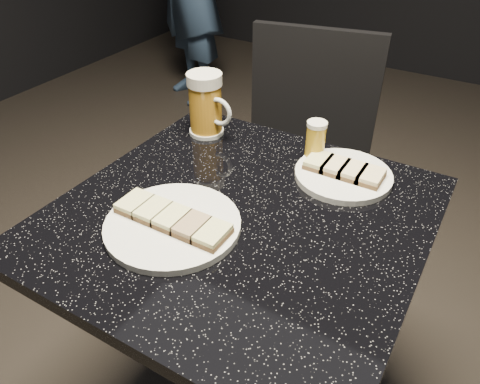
{
  "coord_description": "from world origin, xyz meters",
  "views": [
    {
      "loc": [
        0.37,
        -0.63,
        1.32
      ],
      "look_at": [
        0.0,
        0.0,
        0.8
      ],
      "focal_mm": 35.0,
      "sensor_mm": 36.0,
      "label": 1
    }
  ],
  "objects_px": {
    "plate_large": "(173,225)",
    "chair": "(302,152)",
    "beer_tumbler": "(315,142)",
    "beer_mug": "(206,104)",
    "table": "(240,296)",
    "plate_small": "(343,175)"
  },
  "relations": [
    {
      "from": "plate_large",
      "to": "beer_tumbler",
      "type": "xyz_separation_m",
      "value": [
        0.13,
        0.36,
        0.04
      ]
    },
    {
      "from": "plate_large",
      "to": "table",
      "type": "xyz_separation_m",
      "value": [
        0.09,
        0.11,
        -0.25
      ]
    },
    {
      "from": "beer_mug",
      "to": "chair",
      "type": "bearing_deg",
      "value": 78.28
    },
    {
      "from": "chair",
      "to": "plate_small",
      "type": "bearing_deg",
      "value": -57.63
    },
    {
      "from": "beer_mug",
      "to": "chair",
      "type": "xyz_separation_m",
      "value": [
        0.09,
        0.43,
        -0.33
      ]
    },
    {
      "from": "plate_large",
      "to": "table",
      "type": "relative_size",
      "value": 0.35
    },
    {
      "from": "plate_large",
      "to": "chair",
      "type": "bearing_deg",
      "value": 94.95
    },
    {
      "from": "plate_large",
      "to": "plate_small",
      "type": "bearing_deg",
      "value": 56.68
    },
    {
      "from": "plate_small",
      "to": "chair",
      "type": "bearing_deg",
      "value": 122.37
    },
    {
      "from": "plate_large",
      "to": "beer_mug",
      "type": "height_order",
      "value": "beer_mug"
    },
    {
      "from": "plate_large",
      "to": "chair",
      "type": "distance_m",
      "value": 0.82
    },
    {
      "from": "plate_large",
      "to": "beer_mug",
      "type": "xyz_separation_m",
      "value": [
        -0.16,
        0.35,
        0.07
      ]
    },
    {
      "from": "plate_small",
      "to": "beer_tumbler",
      "type": "xyz_separation_m",
      "value": [
        -0.09,
        0.04,
        0.04
      ]
    },
    {
      "from": "plate_small",
      "to": "table",
      "type": "relative_size",
      "value": 0.28
    },
    {
      "from": "plate_large",
      "to": "plate_small",
      "type": "xyz_separation_m",
      "value": [
        0.22,
        0.33,
        0.0
      ]
    },
    {
      "from": "plate_small",
      "to": "chair",
      "type": "distance_m",
      "value": 0.59
    },
    {
      "from": "beer_tumbler",
      "to": "plate_large",
      "type": "bearing_deg",
      "value": -109.69
    },
    {
      "from": "plate_large",
      "to": "beer_tumbler",
      "type": "distance_m",
      "value": 0.39
    },
    {
      "from": "beer_tumbler",
      "to": "chair",
      "type": "bearing_deg",
      "value": 115.69
    },
    {
      "from": "beer_tumbler",
      "to": "chair",
      "type": "distance_m",
      "value": 0.54
    },
    {
      "from": "beer_mug",
      "to": "beer_tumbler",
      "type": "bearing_deg",
      "value": 3.4
    },
    {
      "from": "table",
      "to": "plate_large",
      "type": "bearing_deg",
      "value": -128.95
    }
  ]
}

